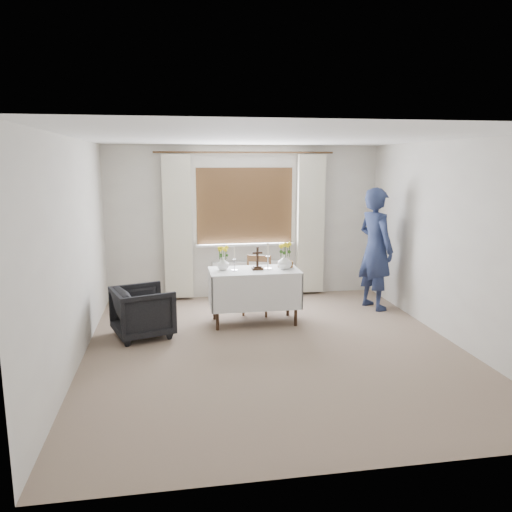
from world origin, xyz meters
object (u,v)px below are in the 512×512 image
at_px(flower_vase_right, 285,262).
at_px(altar_table, 254,296).
at_px(wooden_chair, 257,285).
at_px(armchair, 143,312).
at_px(flower_vase_left, 223,264).
at_px(wooden_cross, 257,258).
at_px(person, 375,249).

bearing_deg(flower_vase_right, altar_table, 176.91).
height_order(wooden_chair, armchair, wooden_chair).
bearing_deg(flower_vase_left, altar_table, -8.02).
relative_size(armchair, wooden_cross, 2.25).
distance_m(wooden_chair, person, 1.90).
relative_size(wooden_chair, armchair, 1.19).
bearing_deg(flower_vase_left, wooden_chair, 34.89).
bearing_deg(person, altar_table, 84.09).
relative_size(altar_table, wooden_cross, 3.89).
height_order(person, flower_vase_left, person).
distance_m(wooden_cross, flower_vase_right, 0.39).
bearing_deg(wooden_cross, altar_table, 169.54).
distance_m(wooden_chair, flower_vase_left, 0.78).
xyz_separation_m(wooden_cross, flower_vase_left, (-0.47, 0.07, -0.07)).
relative_size(armchair, person, 0.39).
bearing_deg(armchair, flower_vase_left, -89.76).
xyz_separation_m(altar_table, flower_vase_right, (0.43, -0.02, 0.48)).
bearing_deg(flower_vase_right, wooden_cross, 177.38).
bearing_deg(armchair, altar_table, -97.00).
height_order(armchair, wooden_cross, wooden_cross).
xyz_separation_m(altar_table, person, (1.94, 0.42, 0.55)).
distance_m(wooden_chair, armchair, 1.78).
bearing_deg(wooden_cross, person, 9.27).
distance_m(armchair, person, 3.58).
xyz_separation_m(wooden_chair, flower_vase_left, (-0.54, -0.37, 0.42)).
distance_m(person, wooden_cross, 1.94).
bearing_deg(flower_vase_right, flower_vase_left, 174.44).
distance_m(person, flower_vase_right, 1.58).
bearing_deg(armchair, person, -96.61).
bearing_deg(flower_vase_right, armchair, -171.64).
height_order(person, wooden_cross, person).
relative_size(armchair, flower_vase_right, 3.47).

